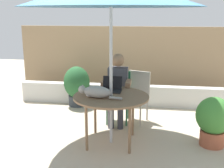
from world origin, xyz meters
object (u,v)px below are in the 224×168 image
at_px(chair_occupied, 119,92).
at_px(laptop, 112,87).
at_px(potted_plant_by_chair, 214,119).
at_px(patio_table, 111,99).
at_px(person_seated, 117,85).
at_px(potted_plant_near_fence, 77,85).
at_px(chair_empty, 137,92).
at_px(cat, 95,92).

bearing_deg(chair_occupied, laptop, -92.21).
distance_m(chair_occupied, potted_plant_by_chair, 1.70).
distance_m(patio_table, person_seated, 0.76).
relative_size(patio_table, potted_plant_near_fence, 1.33).
height_order(patio_table, potted_plant_near_fence, potted_plant_near_fence).
distance_m(chair_empty, potted_plant_near_fence, 1.46).
height_order(laptop, potted_plant_near_fence, laptop).
xyz_separation_m(person_seated, laptop, (-0.02, -0.49, 0.10)).
xyz_separation_m(chair_empty, potted_plant_near_fence, (-1.30, 0.67, -0.08)).
distance_m(person_seated, potted_plant_by_chair, 1.65).
height_order(patio_table, chair_empty, chair_empty).
relative_size(chair_empty, person_seated, 0.73).
bearing_deg(potted_plant_by_chair, person_seated, 156.72).
height_order(person_seated, laptop, person_seated).
bearing_deg(chair_empty, potted_plant_by_chair, -36.20).
xyz_separation_m(person_seated, potted_plant_near_fence, (-0.97, 0.87, -0.25)).
xyz_separation_m(chair_occupied, person_seated, (0.00, -0.16, 0.17)).
bearing_deg(person_seated, chair_occupied, 90.00).
relative_size(patio_table, cat, 1.71).
distance_m(cat, potted_plant_near_fence, 1.95).
bearing_deg(cat, person_seated, 76.82).
relative_size(chair_occupied, laptop, 2.96).
bearing_deg(potted_plant_by_chair, laptop, 174.10).
distance_m(chair_occupied, laptop, 0.70).
relative_size(chair_empty, laptop, 2.96).
distance_m(person_seated, potted_plant_near_fence, 1.33).
bearing_deg(potted_plant_by_chair, chair_empty, 143.80).
distance_m(chair_empty, potted_plant_by_chair, 1.45).
relative_size(patio_table, potted_plant_by_chair, 1.49).
height_order(patio_table, laptop, laptop).
relative_size(chair_occupied, potted_plant_near_fence, 1.08).
xyz_separation_m(chair_occupied, cat, (-0.21, -1.04, 0.29)).
bearing_deg(potted_plant_by_chair, patio_table, -175.52).
bearing_deg(person_seated, potted_plant_by_chair, -23.28).
bearing_deg(chair_empty, patio_table, -108.84).
xyz_separation_m(laptop, cat, (-0.18, -0.40, 0.02)).
height_order(person_seated, potted_plant_by_chair, person_seated).
xyz_separation_m(cat, potted_plant_near_fence, (-0.76, 1.76, -0.37)).
height_order(cat, potted_plant_near_fence, cat).
xyz_separation_m(potted_plant_near_fence, potted_plant_by_chair, (2.46, -1.52, -0.04)).
distance_m(person_seated, laptop, 0.50).
bearing_deg(chair_empty, potted_plant_near_fence, 152.81).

